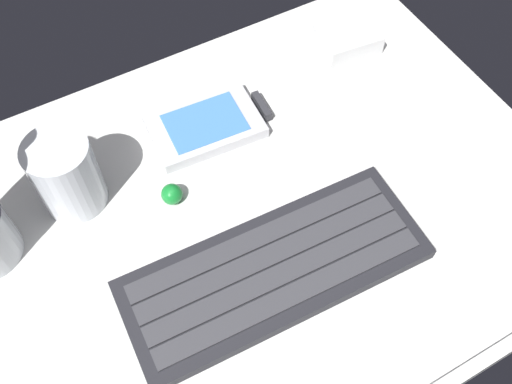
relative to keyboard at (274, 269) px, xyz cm
name	(u,v)px	position (x,y,z in cm)	size (l,w,h in cm)	color
ground_plane	(257,214)	(2.00, 6.92, -1.79)	(64.00, 48.00, 2.80)	silver
keyboard	(274,269)	(0.00, 0.00, 0.00)	(29.45, 12.26, 1.70)	#232328
handheld_device	(211,124)	(2.66, 18.64, -0.08)	(13.17, 8.43, 1.50)	silver
juice_cup	(67,177)	(-13.54, 17.18, 3.10)	(6.40, 6.40, 8.50)	silver
charger_block	(347,39)	(23.11, 22.05, 0.39)	(7.00, 5.60, 2.40)	white
trackball_mouse	(172,194)	(-5.00, 12.15, 0.29)	(2.20, 2.20, 2.20)	#198C33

